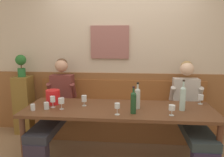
# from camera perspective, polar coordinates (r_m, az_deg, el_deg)

# --- Properties ---
(room_wall_back) EXTENTS (6.80, 0.12, 2.80)m
(room_wall_back) POSITION_cam_1_polar(r_m,az_deg,el_deg) (3.82, 2.72, 6.66)
(room_wall_back) COLOR #C7B39B
(room_wall_back) RESTS_ON ground
(wood_wainscot_panel) EXTENTS (6.80, 0.03, 1.05)m
(wood_wainscot_panel) POSITION_cam_1_polar(r_m,az_deg,el_deg) (3.92, 2.60, -6.26)
(wood_wainscot_panel) COLOR brown
(wood_wainscot_panel) RESTS_ON ground
(wall_bench) EXTENTS (2.80, 0.42, 0.94)m
(wall_bench) POSITION_cam_1_polar(r_m,az_deg,el_deg) (3.80, 2.42, -10.72)
(wall_bench) COLOR brown
(wall_bench) RESTS_ON ground
(dining_table) EXTENTS (2.50, 0.82, 0.73)m
(dining_table) POSITION_cam_1_polar(r_m,az_deg,el_deg) (3.01, 1.79, -8.83)
(dining_table) COLOR brown
(dining_table) RESTS_ON ground
(person_right_seat) EXTENTS (0.47, 1.28, 1.32)m
(person_right_seat) POSITION_cam_1_polar(r_m,az_deg,el_deg) (3.53, -14.15, -6.55)
(person_right_seat) COLOR #31293A
(person_right_seat) RESTS_ON ground
(person_center_left_seat) EXTENTS (0.50, 1.28, 1.30)m
(person_center_left_seat) POSITION_cam_1_polar(r_m,az_deg,el_deg) (3.43, 19.45, -7.64)
(person_center_left_seat) COLOR #302542
(person_center_left_seat) RESTS_ON ground
(ice_bucket) EXTENTS (0.20, 0.20, 0.20)m
(ice_bucket) POSITION_cam_1_polar(r_m,az_deg,el_deg) (3.25, -14.83, -4.57)
(ice_bucket) COLOR red
(ice_bucket) RESTS_ON dining_table
(wine_bottle_amber_mid) EXTENTS (0.07, 0.07, 0.34)m
(wine_bottle_amber_mid) POSITION_cam_1_polar(r_m,az_deg,el_deg) (2.75, 5.49, -5.94)
(wine_bottle_amber_mid) COLOR #1D4425
(wine_bottle_amber_mid) RESTS_ON dining_table
(wine_bottle_green_tall) EXTENTS (0.07, 0.07, 0.35)m
(wine_bottle_green_tall) POSITION_cam_1_polar(r_m,az_deg,el_deg) (2.94, 6.53, -4.85)
(wine_bottle_green_tall) COLOR #B7C3BC
(wine_bottle_green_tall) RESTS_ON dining_table
(wine_bottle_clear_water) EXTENTS (0.07, 0.07, 0.40)m
(wine_bottle_clear_water) POSITION_cam_1_polar(r_m,az_deg,el_deg) (2.98, 17.63, -4.66)
(wine_bottle_clear_water) COLOR #ACCEC6
(wine_bottle_clear_water) RESTS_ON dining_table
(wine_glass_right_end) EXTENTS (0.08, 0.08, 0.15)m
(wine_glass_right_end) POSITION_cam_1_polar(r_m,az_deg,el_deg) (2.97, -12.84, -5.63)
(wine_glass_right_end) COLOR silver
(wine_glass_right_end) RESTS_ON dining_table
(wine_glass_mid_left) EXTENTS (0.07, 0.07, 0.14)m
(wine_glass_mid_left) POSITION_cam_1_polar(r_m,az_deg,el_deg) (2.71, 1.35, -7.14)
(wine_glass_mid_left) COLOR silver
(wine_glass_mid_left) RESTS_ON dining_table
(wine_glass_by_bottle) EXTENTS (0.07, 0.07, 0.14)m
(wine_glass_by_bottle) POSITION_cam_1_polar(r_m,az_deg,el_deg) (3.08, -7.14, -5.15)
(wine_glass_by_bottle) COLOR silver
(wine_glass_by_bottle) RESTS_ON dining_table
(wine_glass_center_rear) EXTENTS (0.08, 0.08, 0.13)m
(wine_glass_center_rear) POSITION_cam_1_polar(r_m,az_deg,el_deg) (2.78, 15.08, -7.32)
(wine_glass_center_rear) COLOR silver
(wine_glass_center_rear) RESTS_ON dining_table
(wine_glass_left_end) EXTENTS (0.07, 0.07, 0.13)m
(wine_glass_left_end) POSITION_cam_1_polar(r_m,az_deg,el_deg) (3.37, 21.72, -4.62)
(wine_glass_left_end) COLOR silver
(wine_glass_left_end) RESTS_ON dining_table
(wine_glass_near_bucket) EXTENTS (0.07, 0.07, 0.15)m
(wine_glass_near_bucket) POSITION_cam_1_polar(r_m,az_deg,el_deg) (3.08, -14.91, -5.26)
(wine_glass_near_bucket) COLOR silver
(wine_glass_near_bucket) RESTS_ON dining_table
(water_tumbler_right) EXTENTS (0.06, 0.06, 0.08)m
(water_tumbler_right) POSITION_cam_1_polar(r_m,az_deg,el_deg) (3.05, -19.58, -6.93)
(water_tumbler_right) COLOR silver
(water_tumbler_right) RESTS_ON dining_table
(water_tumbler_left) EXTENTS (0.07, 0.07, 0.09)m
(water_tumbler_left) POSITION_cam_1_polar(r_m,az_deg,el_deg) (3.05, -16.40, -6.70)
(water_tumbler_left) COLOR silver
(water_tumbler_left) RESTS_ON dining_table
(corner_pedestal) EXTENTS (0.28, 0.28, 1.00)m
(corner_pedestal) POSITION_cam_1_polar(r_m,az_deg,el_deg) (4.19, -21.55, -6.28)
(corner_pedestal) COLOR brown
(corner_pedestal) RESTS_ON ground
(potted_plant) EXTENTS (0.18, 0.18, 0.37)m
(potted_plant) POSITION_cam_1_polar(r_m,az_deg,el_deg) (4.05, -22.22, 3.52)
(potted_plant) COLOR #266A32
(potted_plant) RESTS_ON corner_pedestal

